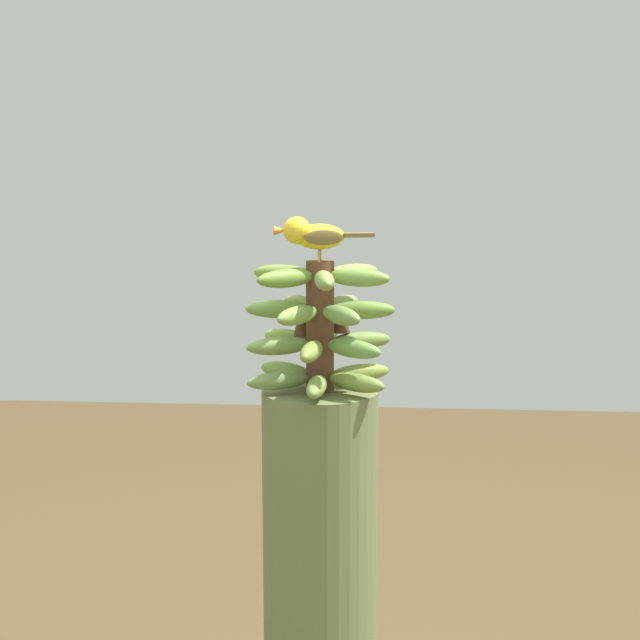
% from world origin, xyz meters
% --- Properties ---
extents(banana_bunch, '(0.29, 0.30, 0.25)m').
position_xyz_m(banana_bunch, '(0.00, 0.00, 1.20)').
color(banana_bunch, brown).
rests_on(banana_bunch, banana_tree).
extents(perched_bird, '(0.19, 0.07, 0.09)m').
position_xyz_m(perched_bird, '(-0.01, -0.01, 1.38)').
color(perched_bird, '#C68933').
rests_on(perched_bird, banana_bunch).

